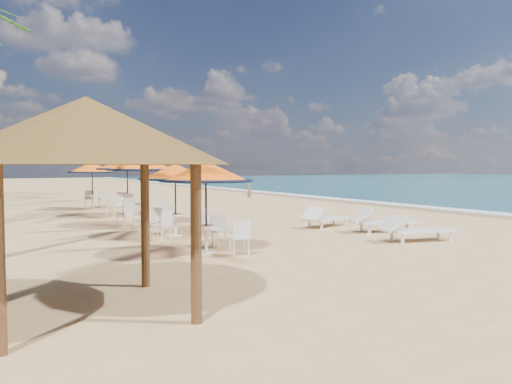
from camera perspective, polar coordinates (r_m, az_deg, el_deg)
ground at (r=14.43m, az=15.00°, el=-5.28°), size 160.00×160.00×0.00m
foam_strip at (r=28.02m, az=14.50°, el=-1.30°), size 1.20×140.00×0.04m
wetsand_band at (r=27.41m, az=13.14°, el=-1.37°), size 1.40×140.00×0.02m
station_0 at (r=11.64m, az=-5.42°, el=1.37°), size 2.17×2.17×2.26m
station_1 at (r=14.63m, az=-9.26°, el=1.26°), size 2.12×2.12×2.21m
station_2 at (r=17.58m, az=-12.87°, el=2.53°), size 2.43×2.43×2.53m
station_3 at (r=21.05m, az=-14.59°, el=2.39°), size 2.44×2.44×2.55m
station_4 at (r=25.09m, az=-18.17°, el=2.20°), size 2.22×2.22×2.32m
lounger_near at (r=14.20m, az=17.64°, el=-4.02°), size 2.20×1.13×0.75m
lounger_mid at (r=15.92m, az=14.19°, el=-3.15°), size 2.32×1.30×0.79m
lounger_far at (r=16.86m, az=7.81°, el=-2.89°), size 2.06×1.17×0.70m
palapa at (r=7.25m, az=-18.82°, el=6.54°), size 3.94×3.94×3.00m
person at (r=31.50m, az=-0.80°, el=0.13°), size 0.32×0.40×0.96m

